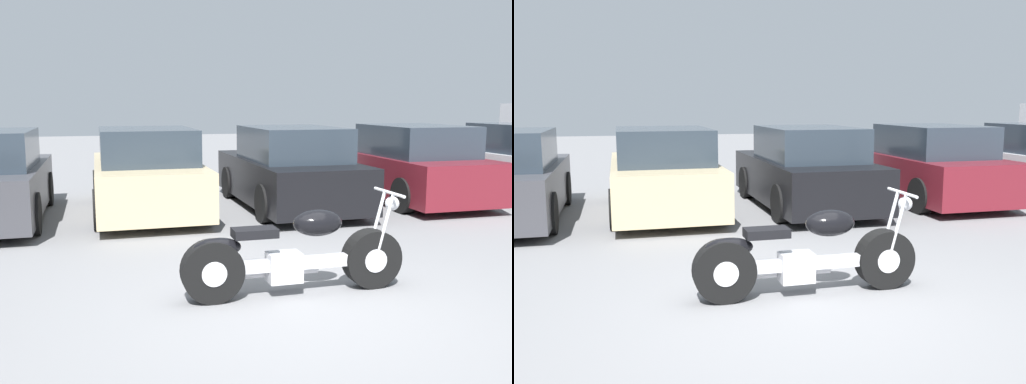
# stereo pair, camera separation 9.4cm
# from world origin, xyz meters

# --- Properties ---
(ground_plane) EXTENTS (60.00, 60.00, 0.00)m
(ground_plane) POSITION_xyz_m (0.00, 0.00, 0.00)
(ground_plane) COLOR slate
(motorcycle) EXTENTS (2.33, 0.62, 1.03)m
(motorcycle) POSITION_xyz_m (0.01, 0.43, 0.40)
(motorcycle) COLOR black
(motorcycle) RESTS_ON ground_plane
(parked_car_champagne) EXTENTS (1.84, 4.15, 1.50)m
(parked_car_champagne) POSITION_xyz_m (-1.03, 5.26, 0.69)
(parked_car_champagne) COLOR #C6B284
(parked_car_champagne) RESTS_ON ground_plane
(parked_car_black) EXTENTS (1.84, 4.15, 1.50)m
(parked_car_black) POSITION_xyz_m (1.56, 5.08, 0.69)
(parked_car_black) COLOR black
(parked_car_black) RESTS_ON ground_plane
(parked_car_maroon) EXTENTS (1.84, 4.15, 1.50)m
(parked_car_maroon) POSITION_xyz_m (4.15, 5.20, 0.69)
(parked_car_maroon) COLOR maroon
(parked_car_maroon) RESTS_ON ground_plane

